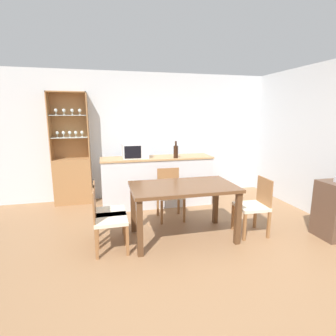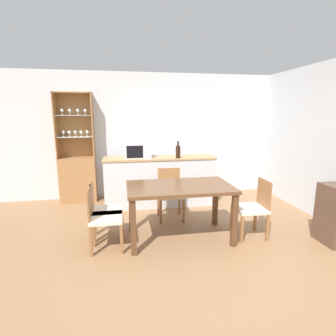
{
  "view_description": "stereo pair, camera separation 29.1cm",
  "coord_description": "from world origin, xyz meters",
  "px_view_note": "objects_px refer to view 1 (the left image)",
  "views": [
    {
      "loc": [
        -0.92,
        -2.82,
        1.72
      ],
      "look_at": [
        0.07,
        1.22,
        0.87
      ],
      "focal_mm": 28.0,
      "sensor_mm": 36.0,
      "label": 1
    },
    {
      "loc": [
        -0.64,
        -2.88,
        1.72
      ],
      "look_at": [
        0.07,
        1.22,
        0.87
      ],
      "focal_mm": 28.0,
      "sensor_mm": 36.0,
      "label": 2
    }
  ],
  "objects_px": {
    "dining_chair_side_right_near": "(254,206)",
    "wine_bottle": "(176,151)",
    "microwave": "(135,151)",
    "dining_chair_head_far": "(170,194)",
    "dining_table": "(183,192)",
    "dining_chair_side_left_far": "(107,212)",
    "display_cabinet": "(73,172)",
    "dining_chair_side_left_near": "(107,219)"
  },
  "relations": [
    {
      "from": "dining_chair_side_right_near",
      "to": "wine_bottle",
      "type": "height_order",
      "value": "wine_bottle"
    },
    {
      "from": "microwave",
      "to": "wine_bottle",
      "type": "relative_size",
      "value": 1.49
    },
    {
      "from": "dining_chair_side_right_near",
      "to": "dining_chair_head_far",
      "type": "distance_m",
      "value": 1.34
    },
    {
      "from": "dining_table",
      "to": "dining_chair_side_left_far",
      "type": "height_order",
      "value": "dining_chair_side_left_far"
    },
    {
      "from": "dining_chair_head_far",
      "to": "wine_bottle",
      "type": "xyz_separation_m",
      "value": [
        0.24,
        0.52,
        0.63
      ]
    },
    {
      "from": "dining_chair_side_right_near",
      "to": "wine_bottle",
      "type": "xyz_separation_m",
      "value": [
        -0.79,
        1.38,
        0.63
      ]
    },
    {
      "from": "wine_bottle",
      "to": "microwave",
      "type": "bearing_deg",
      "value": 164.68
    },
    {
      "from": "dining_chair_side_right_near",
      "to": "dining_chair_head_far",
      "type": "relative_size",
      "value": 1.0
    },
    {
      "from": "dining_chair_head_far",
      "to": "display_cabinet",
      "type": "bearing_deg",
      "value": -34.46
    },
    {
      "from": "dining_table",
      "to": "dining_chair_head_far",
      "type": "bearing_deg",
      "value": 89.89
    },
    {
      "from": "display_cabinet",
      "to": "dining_table",
      "type": "relative_size",
      "value": 1.48
    },
    {
      "from": "dining_chair_side_left_near",
      "to": "dining_chair_side_left_far",
      "type": "distance_m",
      "value": 0.25
    },
    {
      "from": "display_cabinet",
      "to": "dining_chair_head_far",
      "type": "xyz_separation_m",
      "value": [
        1.65,
        -1.21,
        -0.2
      ]
    },
    {
      "from": "dining_chair_side_left_near",
      "to": "microwave",
      "type": "bearing_deg",
      "value": 160.39
    },
    {
      "from": "dining_chair_side_left_near",
      "to": "microwave",
      "type": "xyz_separation_m",
      "value": [
        0.56,
        1.58,
        0.64
      ]
    },
    {
      "from": "dining_chair_side_right_near",
      "to": "dining_chair_side_left_far",
      "type": "relative_size",
      "value": 1.0
    },
    {
      "from": "dining_chair_side_left_far",
      "to": "microwave",
      "type": "bearing_deg",
      "value": 156.18
    },
    {
      "from": "dining_chair_side_left_far",
      "to": "wine_bottle",
      "type": "height_order",
      "value": "wine_bottle"
    },
    {
      "from": "microwave",
      "to": "display_cabinet",
      "type": "bearing_deg",
      "value": 156.94
    },
    {
      "from": "display_cabinet",
      "to": "dining_chair_side_left_near",
      "type": "relative_size",
      "value": 2.57
    },
    {
      "from": "microwave",
      "to": "wine_bottle",
      "type": "xyz_separation_m",
      "value": [
        0.72,
        -0.2,
        -0.01
      ]
    },
    {
      "from": "display_cabinet",
      "to": "dining_table",
      "type": "bearing_deg",
      "value": -49.79
    },
    {
      "from": "dining_chair_side_left_near",
      "to": "dining_chair_side_left_far",
      "type": "height_order",
      "value": "same"
    },
    {
      "from": "dining_table",
      "to": "dining_chair_head_far",
      "type": "relative_size",
      "value": 1.73
    },
    {
      "from": "dining_chair_side_left_near",
      "to": "dining_table",
      "type": "bearing_deg",
      "value": 96.73
    },
    {
      "from": "display_cabinet",
      "to": "dining_chair_side_right_near",
      "type": "relative_size",
      "value": 2.57
    },
    {
      "from": "dining_table",
      "to": "wine_bottle",
      "type": "relative_size",
      "value": 4.62
    },
    {
      "from": "dining_chair_side_left_near",
      "to": "wine_bottle",
      "type": "xyz_separation_m",
      "value": [
        1.27,
        1.38,
        0.63
      ]
    },
    {
      "from": "dining_chair_side_left_near",
      "to": "wine_bottle",
      "type": "relative_size",
      "value": 2.67
    },
    {
      "from": "dining_chair_head_far",
      "to": "wine_bottle",
      "type": "height_order",
      "value": "wine_bottle"
    },
    {
      "from": "display_cabinet",
      "to": "microwave",
      "type": "height_order",
      "value": "display_cabinet"
    },
    {
      "from": "display_cabinet",
      "to": "dining_table",
      "type": "distance_m",
      "value": 2.55
    },
    {
      "from": "dining_chair_side_right_near",
      "to": "microwave",
      "type": "xyz_separation_m",
      "value": [
        -1.51,
        1.58,
        0.64
      ]
    },
    {
      "from": "dining_chair_head_far",
      "to": "microwave",
      "type": "bearing_deg",
      "value": -54.29
    },
    {
      "from": "dining_chair_side_left_far",
      "to": "dining_chair_head_far",
      "type": "xyz_separation_m",
      "value": [
        1.03,
        0.61,
        0.0
      ]
    },
    {
      "from": "dining_chair_side_left_near",
      "to": "dining_chair_side_left_far",
      "type": "xyz_separation_m",
      "value": [
        0.0,
        0.25,
        0.0
      ]
    },
    {
      "from": "dining_table",
      "to": "dining_chair_side_left_near",
      "type": "relative_size",
      "value": 1.73
    },
    {
      "from": "dining_table",
      "to": "wine_bottle",
      "type": "distance_m",
      "value": 1.34
    },
    {
      "from": "wine_bottle",
      "to": "dining_chair_side_left_far",
      "type": "bearing_deg",
      "value": -138.46
    },
    {
      "from": "dining_chair_side_left_far",
      "to": "dining_chair_side_right_near",
      "type": "bearing_deg",
      "value": 81.93
    },
    {
      "from": "display_cabinet",
      "to": "dining_chair_side_left_far",
      "type": "relative_size",
      "value": 2.57
    },
    {
      "from": "dining_chair_side_right_near",
      "to": "dining_table",
      "type": "bearing_deg",
      "value": 85.24
    }
  ]
}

